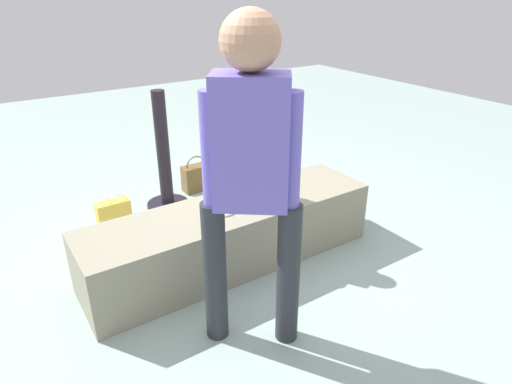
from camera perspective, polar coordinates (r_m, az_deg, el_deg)
ground_plane at (r=3.23m, az=-3.00°, el=-8.83°), size 12.00×12.00×0.00m
concrete_ledge at (r=3.11m, az=-3.09°, el=-5.48°), size 2.05×0.53×0.44m
child_seated at (r=3.01m, az=0.58°, el=2.70°), size 0.28×0.34×0.48m
adult_standing at (r=2.09m, az=-0.65°, el=3.56°), size 0.43×0.38×1.72m
cake_plate at (r=2.96m, az=-4.43°, el=-1.89°), size 0.22×0.22×0.07m
gift_bag at (r=3.66m, az=-17.58°, el=-3.12°), size 0.25×0.11×0.33m
railing_post at (r=3.89m, az=-11.57°, el=3.18°), size 0.36×0.36×1.03m
water_bottle_near_gift at (r=3.50m, az=-7.62°, el=-4.24°), size 0.07×0.07×0.21m
party_cup_red at (r=3.30m, az=-19.63°, el=-8.72°), size 0.09×0.09×0.09m
cake_box_white at (r=4.35m, az=-1.83°, el=1.59°), size 0.41×0.41×0.13m
handbag_black_leather at (r=3.78m, az=-1.60°, el=-1.63°), size 0.27×0.11×0.28m
handbag_brown_canvas at (r=4.27m, az=-7.57°, el=1.86°), size 0.26×0.14×0.34m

